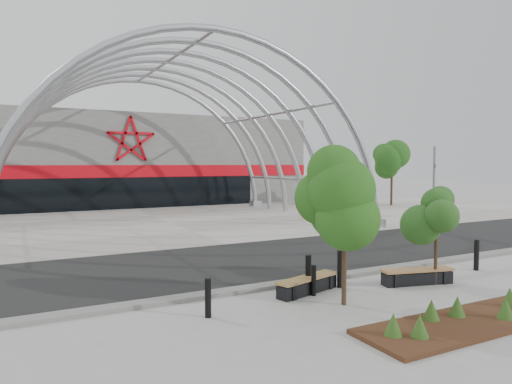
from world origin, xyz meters
name	(u,v)px	position (x,y,z in m)	size (l,w,h in m)	color
ground	(314,279)	(0.00, 0.00, 0.00)	(140.00, 140.00, 0.00)	#989893
road	(262,259)	(0.00, 3.50, 0.01)	(140.00, 7.00, 0.02)	black
forecourt	(170,223)	(0.00, 15.50, 0.02)	(60.00, 17.00, 0.04)	#9F998F
kerb	(318,279)	(0.00, -0.25, 0.06)	(60.00, 0.50, 0.12)	slate
arena_building	(114,161)	(0.00, 33.45, 3.99)	(34.00, 15.24, 8.00)	slate
vault_canopy	(170,223)	(0.00, 15.50, 0.02)	(20.80, 15.80, 20.36)	#A2A7AC
planting_bed	(463,319)	(0.57, -5.12, 0.14)	(5.57, 1.75, 0.59)	black
signal_pole	(434,187)	(12.19, 5.81, 2.45)	(0.22, 0.66, 4.68)	gray
street_tree_0	(345,196)	(-0.86, -2.61, 2.89)	(1.77, 1.77, 4.03)	black
street_tree_1	(437,214)	(2.91, -2.33, 2.19)	(1.29, 1.29, 3.05)	black
bench_0	(308,285)	(-1.09, -1.25, 0.23)	(2.30, 1.09, 0.47)	black
bench_1	(417,277)	(2.45, -2.04, 0.23)	(2.35, 1.07, 0.48)	black
bollard_0	(208,298)	(-4.42, -1.86, 0.48)	(0.15, 0.15, 0.96)	black
bollard_1	(308,273)	(-0.99, -1.13, 0.54)	(0.17, 0.17, 1.08)	black
bollard_2	(314,280)	(-1.08, -1.54, 0.43)	(0.14, 0.14, 0.87)	black
bollard_3	(340,269)	(0.10, -1.22, 0.57)	(0.18, 0.18, 1.13)	black
bollard_4	(476,255)	(5.72, -1.68, 0.54)	(0.17, 0.17, 1.08)	black
bg_tree_1	(392,158)	(21.00, 18.00, 4.25)	(2.70, 2.70, 5.91)	black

